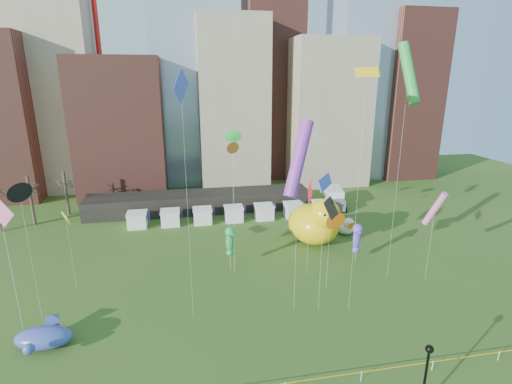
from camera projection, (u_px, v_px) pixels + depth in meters
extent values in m
cube|color=gray|center=(58.00, 84.00, 75.37)|extent=(14.00, 12.00, 42.00)
cube|color=brown|center=(121.00, 128.00, 74.12)|extent=(16.00, 14.00, 26.00)
cube|color=#8C9EB2|center=(181.00, 51.00, 79.68)|extent=(12.00, 12.00, 55.00)
cube|color=gray|center=(232.00, 104.00, 80.67)|extent=(14.00, 14.00, 34.00)
cube|color=brown|center=(273.00, 21.00, 83.28)|extent=(12.00, 12.00, 68.00)
cube|color=gray|center=(325.00, 113.00, 82.91)|extent=(16.00, 14.00, 30.00)
cube|color=#8C9EB2|center=(363.00, 70.00, 85.90)|extent=(14.00, 12.00, 48.00)
cube|color=brown|center=(406.00, 97.00, 87.50)|extent=(12.00, 12.00, 36.00)
cylinder|color=red|center=(347.00, 2.00, 83.11)|extent=(1.00, 1.00, 76.00)
cube|color=black|center=(201.00, 202.00, 66.64)|extent=(38.00, 6.00, 3.20)
cube|color=white|center=(137.00, 220.00, 59.35)|extent=(2.80, 2.80, 2.20)
cube|color=red|center=(149.00, 217.00, 59.53)|extent=(0.08, 1.40, 1.60)
cube|color=white|center=(170.00, 218.00, 60.24)|extent=(2.80, 2.80, 2.20)
cube|color=red|center=(182.00, 215.00, 60.42)|extent=(0.08, 1.40, 1.60)
cube|color=white|center=(203.00, 216.00, 61.13)|extent=(2.80, 2.80, 2.20)
cube|color=red|center=(214.00, 213.00, 61.31)|extent=(0.08, 1.40, 1.60)
cube|color=white|center=(234.00, 214.00, 62.02)|extent=(2.80, 2.80, 2.20)
cube|color=red|center=(245.00, 211.00, 62.20)|extent=(0.08, 1.40, 1.60)
cube|color=white|center=(264.00, 212.00, 62.91)|extent=(2.80, 2.80, 2.20)
cube|color=red|center=(275.00, 209.00, 63.09)|extent=(0.08, 1.40, 1.60)
cube|color=white|center=(294.00, 210.00, 63.80)|extent=(2.80, 2.80, 2.20)
cube|color=red|center=(304.00, 207.00, 63.98)|extent=(0.08, 1.40, 1.60)
cube|color=white|center=(322.00, 209.00, 64.69)|extent=(2.80, 2.80, 2.20)
cube|color=red|center=(332.00, 205.00, 64.87)|extent=(0.08, 1.40, 1.60)
cylinder|color=#382B21|center=(31.00, 201.00, 59.45)|extent=(0.44, 0.44, 8.00)
cylinder|color=#382B21|center=(66.00, 193.00, 64.00)|extent=(0.44, 0.44, 7.50)
cylinder|color=white|center=(361.00, 376.00, 29.17)|extent=(0.06, 0.06, 0.90)
cylinder|color=white|center=(432.00, 365.00, 30.24)|extent=(0.06, 0.06, 0.90)
cylinder|color=white|center=(499.00, 356.00, 31.30)|extent=(0.06, 0.06, 0.90)
cube|color=#F6A30C|center=(285.00, 383.00, 28.00)|extent=(50.00, 0.02, 0.07)
ellipsoid|color=yellow|center=(313.00, 224.00, 53.38)|extent=(8.58, 9.36, 5.48)
ellipsoid|color=yellow|center=(301.00, 218.00, 56.01)|extent=(2.15, 1.87, 2.22)
sphere|color=yellow|center=(325.00, 214.00, 50.66)|extent=(5.12, 5.12, 4.12)
cone|color=orange|center=(333.00, 219.00, 49.21)|extent=(2.70, 2.42, 2.27)
sphere|color=white|center=(323.00, 214.00, 49.04)|extent=(0.74, 0.74, 0.74)
sphere|color=white|center=(337.00, 212.00, 50.04)|extent=(0.74, 0.74, 0.74)
sphere|color=black|center=(325.00, 215.00, 48.74)|extent=(0.37, 0.37, 0.37)
sphere|color=black|center=(339.00, 212.00, 49.74)|extent=(0.37, 0.37, 0.37)
ellipsoid|color=white|center=(345.00, 227.00, 56.87)|extent=(2.90, 3.31, 2.17)
ellipsoid|color=white|center=(341.00, 224.00, 57.99)|extent=(0.77, 0.62, 0.88)
sphere|color=white|center=(349.00, 223.00, 55.72)|extent=(1.77, 1.77, 1.64)
cone|color=orange|center=(351.00, 225.00, 55.10)|extent=(0.96, 0.81, 0.90)
sphere|color=white|center=(347.00, 223.00, 55.13)|extent=(0.29, 0.29, 0.29)
sphere|color=white|center=(353.00, 223.00, 55.36)|extent=(0.29, 0.29, 0.29)
sphere|color=black|center=(348.00, 224.00, 55.00)|extent=(0.15, 0.15, 0.15)
sphere|color=black|center=(354.00, 223.00, 55.24)|extent=(0.15, 0.15, 0.15)
cylinder|color=silver|center=(230.00, 255.00, 46.25)|extent=(0.03, 0.03, 3.45)
ellipsoid|color=green|center=(230.00, 242.00, 45.76)|extent=(1.16, 1.04, 2.46)
sphere|color=green|center=(230.00, 232.00, 45.25)|extent=(1.57, 1.57, 1.25)
cone|color=green|center=(230.00, 234.00, 44.73)|extent=(0.65, 0.88, 0.44)
sphere|color=green|center=(230.00, 253.00, 46.21)|extent=(0.88, 0.88, 0.88)
cylinder|color=silver|center=(356.00, 250.00, 48.13)|extent=(0.03, 0.03, 3.00)
ellipsoid|color=#5B40C0|center=(357.00, 239.00, 47.70)|extent=(1.19, 1.07, 2.57)
sphere|color=#5B40C0|center=(358.00, 229.00, 47.17)|extent=(1.61, 1.61, 1.31)
cone|color=#5B40C0|center=(360.00, 231.00, 46.63)|extent=(0.66, 0.91, 0.46)
sphere|color=#5B40C0|center=(356.00, 250.00, 48.17)|extent=(0.92, 0.92, 0.92)
ellipsoid|color=#4B3A9F|center=(44.00, 338.00, 32.77)|extent=(4.97, 3.02, 1.82)
cone|color=#4B3A9F|center=(56.00, 317.00, 35.13)|extent=(1.42, 1.58, 1.27)
sphere|color=#4B3A9F|center=(29.00, 349.00, 30.30)|extent=(0.91, 0.91, 0.91)
cylinder|color=black|center=(425.00, 381.00, 26.12)|extent=(0.18, 0.18, 4.79)
sphere|color=black|center=(430.00, 349.00, 25.40)|extent=(0.56, 0.56, 0.56)
cone|color=black|center=(430.00, 345.00, 25.31)|extent=(0.20, 0.20, 0.25)
cube|color=silver|center=(333.00, 196.00, 69.60)|extent=(3.81, 6.13, 2.85)
cube|color=#595960|center=(337.00, 205.00, 66.26)|extent=(2.98, 2.53, 1.82)
cylinder|color=black|center=(327.00, 206.00, 68.01)|extent=(0.48, 1.06, 1.03)
cylinder|color=black|center=(343.00, 206.00, 67.97)|extent=(0.48, 1.06, 1.03)
cylinder|color=black|center=(324.00, 199.00, 71.72)|extent=(0.48, 1.06, 1.03)
cylinder|color=black|center=(339.00, 199.00, 71.69)|extent=(0.48, 1.06, 1.03)
cylinder|color=silver|center=(308.00, 235.00, 43.89)|extent=(0.02, 0.02, 10.02)
cube|color=red|center=(310.00, 193.00, 42.47)|extent=(0.59, 3.17, 3.21)
cylinder|color=silver|center=(430.00, 246.00, 42.44)|extent=(0.02, 0.02, 8.71)
cylinder|color=pink|center=(435.00, 209.00, 41.21)|extent=(1.72, 2.49, 4.14)
cylinder|color=silver|center=(33.00, 267.00, 32.95)|extent=(0.02, 0.02, 13.28)
cone|color=black|center=(19.00, 192.00, 31.07)|extent=(0.97, 1.44, 1.57)
cylinder|color=silver|center=(234.00, 205.00, 44.66)|extent=(0.02, 0.02, 16.03)
cone|color=green|center=(233.00, 136.00, 42.38)|extent=(1.35, 0.37, 1.35)
cylinder|color=silver|center=(72.00, 255.00, 40.77)|extent=(0.02, 0.02, 8.32)
cube|color=yellow|center=(66.00, 218.00, 39.59)|extent=(1.51, 2.47, 0.80)
cylinder|color=silver|center=(188.00, 212.00, 33.98)|extent=(0.02, 0.02, 21.51)
cube|color=blue|center=(181.00, 86.00, 30.93)|extent=(1.29, 2.67, 2.94)
cylinder|color=silver|center=(234.00, 214.00, 43.08)|extent=(0.02, 0.02, 15.03)
cone|color=orange|center=(232.00, 148.00, 40.95)|extent=(1.07, 0.88, 1.24)
cylinder|color=silver|center=(296.00, 238.00, 36.30)|extent=(0.02, 0.02, 15.29)
cylinder|color=purple|center=(299.00, 159.00, 34.13)|extent=(3.66, 3.68, 6.85)
cylinder|color=silver|center=(0.00, 215.00, 32.33)|extent=(0.02, 0.02, 22.12)
cylinder|color=silver|center=(12.00, 274.00, 33.51)|extent=(0.02, 0.02, 11.60)
cube|color=pink|center=(0.00, 211.00, 31.86)|extent=(2.63, 1.27, 2.90)
cylinder|color=silver|center=(328.00, 249.00, 40.96)|extent=(0.02, 0.02, 9.28)
cube|color=black|center=(331.00, 208.00, 39.65)|extent=(0.77, 2.51, 2.60)
cylinder|color=silver|center=(397.00, 183.00, 41.49)|extent=(0.02, 0.02, 22.62)
cylinder|color=green|center=(409.00, 73.00, 38.28)|extent=(1.50, 3.74, 6.19)
cylinder|color=silver|center=(357.00, 201.00, 35.24)|extent=(0.02, 0.02, 22.63)
cube|color=yellow|center=(367.00, 72.00, 32.04)|extent=(1.30, 2.57, 0.81)
cylinder|color=silver|center=(321.00, 249.00, 36.41)|extent=(0.02, 0.02, 13.16)
cube|color=blue|center=(325.00, 182.00, 34.54)|extent=(2.36, 3.05, 1.04)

